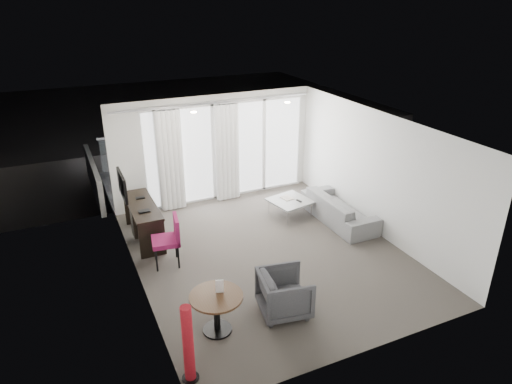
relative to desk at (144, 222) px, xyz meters
name	(u,v)px	position (x,y,z in m)	size (l,w,h in m)	color
floor	(269,254)	(2.09, -1.64, -0.39)	(5.00, 6.00, 0.00)	#433D37
ceiling	(270,126)	(2.09, -1.64, 2.21)	(5.00, 6.00, 0.00)	white
wall_left	(134,219)	(-0.41, -1.64, 0.91)	(0.00, 6.00, 2.60)	silver
wall_right	(377,174)	(4.59, -1.64, 0.91)	(0.00, 6.00, 2.60)	silver
wall_front	(369,277)	(2.09, -4.64, 0.91)	(5.00, 0.00, 2.60)	silver
window_panel	(227,151)	(2.39, 1.34, 0.81)	(4.00, 0.02, 2.38)	white
window_frame	(227,151)	(2.39, 1.33, 0.81)	(4.10, 0.06, 2.44)	white
curtain_left	(171,161)	(0.94, 1.18, 0.81)	(0.60, 0.20, 2.38)	white
curtain_right	(227,153)	(2.34, 1.18, 0.81)	(0.60, 0.20, 2.38)	white
curtain_track	(216,103)	(2.09, 1.18, 2.06)	(4.80, 0.04, 0.04)	#B2B2B7
downlight_a	(194,112)	(1.19, -0.04, 2.20)	(0.12, 0.12, 0.02)	#FFE0B2
downlight_b	(287,102)	(3.29, -0.04, 2.20)	(0.12, 0.12, 0.02)	#FFE0B2
desk	(144,222)	(0.00, 0.00, 0.00)	(0.53, 1.68, 0.79)	black
tv	(122,185)	(-0.36, -0.19, 0.96)	(0.05, 0.80, 0.50)	black
desk_chair	(166,241)	(0.17, -1.17, 0.10)	(0.53, 0.50, 0.98)	maroon
round_table	(217,313)	(0.40, -3.33, -0.07)	(0.81, 0.81, 0.65)	#432916
menu_card	(220,288)	(0.47, -3.28, 0.33)	(0.12, 0.02, 0.22)	white
red_lamp	(188,344)	(-0.26, -4.08, 0.19)	(0.23, 0.23, 1.17)	maroon
tub_armchair	(285,293)	(1.53, -3.36, -0.03)	(0.77, 0.79, 0.72)	#39393C
coffee_table	(290,208)	(3.30, -0.30, -0.20)	(0.85, 0.85, 0.38)	gray
remote	(299,202)	(3.45, -0.44, -0.03)	(0.05, 0.17, 0.02)	black
magazine	(287,199)	(3.28, -0.17, -0.03)	(0.24, 0.30, 0.02)	gray
sofa	(339,208)	(4.17, -1.01, -0.09)	(2.07, 0.81, 0.61)	slate
terrace_slab	(209,178)	(2.39, 2.86, -0.45)	(5.60, 3.00, 0.12)	#4D4D50
rattan_chair_a	(241,156)	(3.48, 3.07, -0.03)	(0.50, 0.50, 0.73)	brown
rattan_chair_b	(257,155)	(3.84, 2.76, 0.05)	(0.61, 0.61, 0.89)	brown
rattan_table	(250,161)	(3.66, 2.79, -0.13)	(0.53, 0.53, 0.53)	brown
balustrade	(192,144)	(2.39, 4.31, 0.11)	(5.50, 0.06, 1.05)	#B2B2B7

